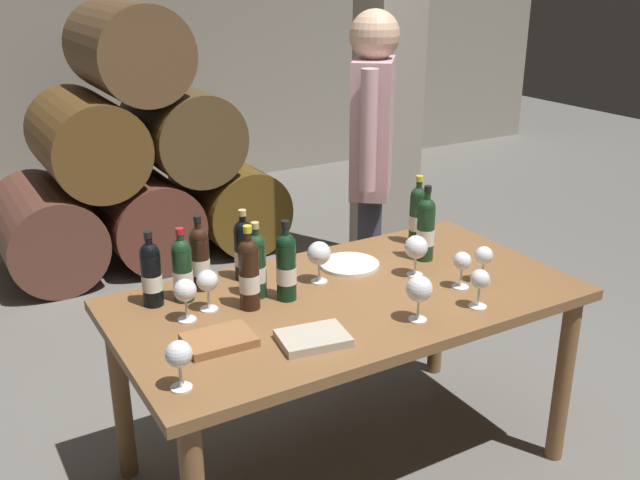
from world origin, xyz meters
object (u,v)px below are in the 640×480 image
at_px(wine_bottle_0, 256,265).
at_px(wine_bottle_3, 151,273).
at_px(wine_bottle_1, 244,249).
at_px(wine_glass_8, 185,292).
at_px(wine_bottle_6, 182,269).
at_px(wine_bottle_5, 418,215).
at_px(leather_ledger, 313,338).
at_px(wine_glass_0, 416,248).
at_px(wine_bottle_7, 200,258).
at_px(wine_glass_6, 179,355).
at_px(wine_glass_3, 480,281).
at_px(wine_glass_1, 207,282).
at_px(wine_glass_5, 419,290).
at_px(wine_glass_7, 484,257).
at_px(sommelier_presenting, 372,155).
at_px(wine_bottle_2, 426,228).
at_px(wine_bottle_8, 286,266).
at_px(wine_glass_2, 319,254).
at_px(wine_glass_4, 462,263).
at_px(serving_plate, 349,264).
at_px(wine_bottle_4, 249,273).
at_px(tasting_notebook, 219,340).
at_px(dining_table, 347,317).

bearing_deg(wine_bottle_0, wine_bottle_3, 160.80).
height_order(wine_bottle_1, wine_glass_8, wine_bottle_1).
distance_m(wine_bottle_1, wine_bottle_6, 0.28).
bearing_deg(wine_bottle_1, wine_bottle_5, -2.28).
bearing_deg(leather_ledger, wine_glass_0, 32.28).
relative_size(wine_bottle_7, wine_glass_0, 1.75).
height_order(wine_glass_0, wine_glass_6, wine_glass_0).
bearing_deg(wine_glass_3, wine_glass_1, 150.89).
relative_size(wine_bottle_6, wine_glass_5, 1.68).
bearing_deg(wine_glass_7, sommelier_presenting, 83.76).
relative_size(wine_bottle_3, sommelier_presenting, 0.16).
height_order(wine_bottle_2, wine_bottle_8, wine_bottle_2).
relative_size(wine_bottle_1, wine_glass_6, 1.84).
height_order(wine_bottle_1, wine_bottle_6, wine_bottle_1).
bearing_deg(wine_glass_5, wine_glass_2, 106.28).
relative_size(wine_bottle_0, wine_glass_1, 1.90).
bearing_deg(wine_bottle_2, wine_glass_8, -178.69).
distance_m(wine_bottle_8, wine_glass_4, 0.66).
height_order(wine_bottle_6, serving_plate, wine_bottle_6).
distance_m(wine_bottle_1, wine_bottle_4, 0.26).
height_order(wine_bottle_0, wine_glass_6, wine_bottle_0).
bearing_deg(wine_bottle_8, wine_glass_1, 168.11).
bearing_deg(wine_glass_4, wine_bottle_8, 158.13).
xyz_separation_m(wine_bottle_5, wine_glass_1, (-1.03, -0.15, -0.02)).
height_order(serving_plate, sommelier_presenting, sommelier_presenting).
height_order(wine_bottle_2, wine_glass_7, wine_bottle_2).
bearing_deg(leather_ledger, tasting_notebook, 160.72).
xyz_separation_m(wine_glass_8, serving_plate, (0.73, 0.12, -0.10)).
bearing_deg(wine_bottle_8, sommelier_presenting, 39.21).
distance_m(wine_bottle_2, leather_ledger, 0.84).
relative_size(wine_bottle_5, wine_glass_5, 1.85).
bearing_deg(dining_table, wine_glass_1, 163.62).
bearing_deg(wine_bottle_6, wine_glass_1, -68.63).
xyz_separation_m(wine_bottle_6, wine_glass_2, (0.50, -0.11, -0.01)).
xyz_separation_m(wine_bottle_8, sommelier_presenting, (0.82, 0.67, 0.15)).
distance_m(wine_bottle_3, wine_glass_4, 1.13).
relative_size(wine_glass_5, leather_ledger, 0.75).
distance_m(wine_bottle_1, wine_bottle_8, 0.25).
bearing_deg(wine_glass_1, wine_bottle_8, -11.89).
height_order(wine_bottle_7, wine_glass_2, wine_bottle_7).
xyz_separation_m(wine_bottle_6, sommelier_presenting, (1.14, 0.49, 0.16)).
height_order(wine_bottle_1, wine_glass_4, wine_bottle_1).
bearing_deg(wine_glass_2, wine_bottle_7, 157.29).
relative_size(dining_table, wine_bottle_7, 5.89).
distance_m(dining_table, wine_bottle_0, 0.40).
bearing_deg(wine_bottle_1, wine_bottle_2, -15.05).
bearing_deg(wine_bottle_4, wine_bottle_0, 49.93).
bearing_deg(wine_bottle_1, wine_bottle_8, -76.54).
bearing_deg(sommelier_presenting, wine_bottle_1, -153.98).
relative_size(wine_bottle_2, wine_bottle_3, 1.13).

